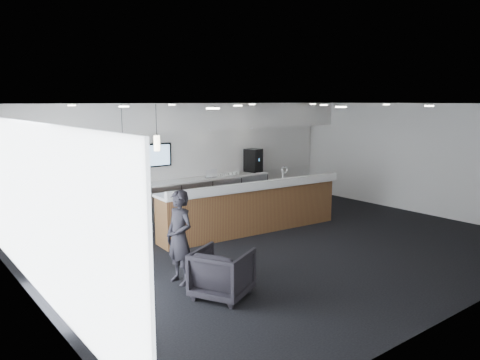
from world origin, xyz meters
TOP-DOWN VIEW (x-y plane):
  - ground at (0.00, 0.00)m, footprint 10.00×10.00m
  - ceiling at (0.00, 0.00)m, footprint 10.00×8.00m
  - back_wall at (0.00, 4.00)m, footprint 10.00×0.02m
  - left_wall at (-5.00, 0.00)m, footprint 0.02×8.00m
  - right_wall at (5.00, 0.00)m, footprint 0.02×8.00m
  - soffit_bulkhead at (0.00, 3.55)m, footprint 10.00×0.90m
  - alcove_panel at (0.00, 3.97)m, footprint 9.80×0.06m
  - window_blinds_wall at (-4.96, 0.00)m, footprint 0.04×7.36m
  - back_credenza at (-0.00, 3.64)m, footprint 5.06×0.66m
  - wall_tv at (-1.00, 3.91)m, footprint 1.05×0.08m
  - pendant_left at (-2.40, 0.80)m, footprint 0.12×0.12m
  - pendant_right at (-3.10, 0.80)m, footprint 0.12×0.12m
  - ceiling_can_lights at (0.00, 0.00)m, footprint 7.00×5.00m
  - service_counter at (0.13, 1.20)m, footprint 4.73×1.12m
  - coffee_machine at (2.20, 3.65)m, footprint 0.49×0.56m
  - info_sign_left at (0.68, 3.54)m, footprint 0.17×0.04m
  - info_sign_right at (0.50, 3.54)m, footprint 0.17×0.04m
  - armchair at (-2.60, -1.41)m, footprint 1.13×1.12m
  - lounge_guest at (-2.83, -0.51)m, footprint 0.45×0.63m
  - cup_0 at (1.56, 3.57)m, footprint 0.09×0.09m
  - cup_1 at (1.42, 3.57)m, footprint 0.13×0.13m
  - cup_2 at (1.28, 3.57)m, footprint 0.11×0.11m
  - cup_3 at (1.14, 3.57)m, footprint 0.12×0.12m
  - cup_4 at (1.00, 3.57)m, footprint 0.12×0.12m
  - cup_5 at (0.86, 3.57)m, footprint 0.10×0.10m
  - cup_6 at (0.72, 3.57)m, footprint 0.13×0.13m
  - cup_7 at (0.58, 3.57)m, footprint 0.11×0.11m

SIDE VIEW (x-z plane):
  - ground at x=0.00m, z-range 0.00..0.00m
  - armchair at x=-2.60m, z-range 0.00..0.77m
  - back_credenza at x=0.00m, z-range 0.00..0.95m
  - service_counter at x=0.13m, z-range -0.17..1.32m
  - lounge_guest at x=-2.83m, z-range 0.00..1.60m
  - cup_0 at x=1.56m, z-range 0.95..1.03m
  - cup_1 at x=1.42m, z-range 0.95..1.03m
  - cup_2 at x=1.28m, z-range 0.95..1.03m
  - cup_3 at x=1.14m, z-range 0.95..1.03m
  - cup_4 at x=1.00m, z-range 0.95..1.03m
  - cup_5 at x=0.86m, z-range 0.95..1.03m
  - cup_6 at x=0.72m, z-range 0.95..1.03m
  - cup_7 at x=0.58m, z-range 0.95..1.03m
  - info_sign_right at x=0.50m, z-range 0.95..1.17m
  - info_sign_left at x=0.68m, z-range 0.95..1.19m
  - coffee_machine at x=2.20m, z-range 0.95..1.64m
  - back_wall at x=0.00m, z-range 0.00..3.00m
  - left_wall at x=-5.00m, z-range 0.00..3.00m
  - right_wall at x=5.00m, z-range 0.00..3.00m
  - window_blinds_wall at x=-4.96m, z-range 0.23..2.77m
  - alcove_panel at x=0.00m, z-range 0.90..2.30m
  - wall_tv at x=-1.00m, z-range 1.34..1.96m
  - pendant_left at x=-2.40m, z-range 2.10..2.40m
  - pendant_right at x=-3.10m, z-range 2.10..2.40m
  - soffit_bulkhead at x=0.00m, z-range 2.30..3.00m
  - ceiling_can_lights at x=0.00m, z-range 2.96..2.98m
  - ceiling at x=0.00m, z-range 2.99..3.01m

